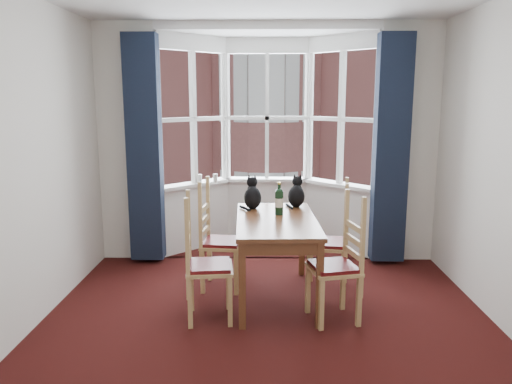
{
  "coord_description": "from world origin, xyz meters",
  "views": [
    {
      "loc": [
        -0.02,
        -3.66,
        1.95
      ],
      "look_at": [
        -0.11,
        1.05,
        1.05
      ],
      "focal_mm": 35.0,
      "sensor_mm": 36.0,
      "label": 1
    }
  ],
  "objects_px": {
    "chair_left_near": "(199,268)",
    "candle_short": "(215,178)",
    "chair_left_far": "(213,243)",
    "cat_right": "(296,194)",
    "chair_right_near": "(343,268)",
    "candle_tall": "(199,179)",
    "dining_table": "(276,229)",
    "wine_bottle": "(279,201)",
    "chair_right_far": "(336,245)",
    "cat_left": "(253,196)"
  },
  "relations": [
    {
      "from": "chair_left_near",
      "to": "candle_short",
      "type": "bearing_deg",
      "value": 91.65
    },
    {
      "from": "chair_left_far",
      "to": "cat_right",
      "type": "xyz_separation_m",
      "value": [
        0.86,
        0.27,
        0.46
      ]
    },
    {
      "from": "chair_right_near",
      "to": "candle_tall",
      "type": "xyz_separation_m",
      "value": [
        -1.53,
        2.07,
        0.45
      ]
    },
    {
      "from": "chair_left_near",
      "to": "chair_right_near",
      "type": "relative_size",
      "value": 1.0
    },
    {
      "from": "dining_table",
      "to": "candle_tall",
      "type": "height_order",
      "value": "candle_tall"
    },
    {
      "from": "chair_left_far",
      "to": "chair_right_near",
      "type": "bearing_deg",
      "value": -30.74
    },
    {
      "from": "chair_left_near",
      "to": "wine_bottle",
      "type": "distance_m",
      "value": 1.07
    },
    {
      "from": "chair_right_far",
      "to": "candle_tall",
      "type": "bearing_deg",
      "value": 138.71
    },
    {
      "from": "chair_left_far",
      "to": "cat_left",
      "type": "height_order",
      "value": "cat_left"
    },
    {
      "from": "dining_table",
      "to": "chair_left_far",
      "type": "xyz_separation_m",
      "value": [
        -0.64,
        0.27,
        -0.23
      ]
    },
    {
      "from": "candle_short",
      "to": "candle_tall",
      "type": "bearing_deg",
      "value": -171.47
    },
    {
      "from": "candle_short",
      "to": "wine_bottle",
      "type": "bearing_deg",
      "value": -62.36
    },
    {
      "from": "chair_right_far",
      "to": "chair_left_near",
      "type": "bearing_deg",
      "value": -150.85
    },
    {
      "from": "chair_right_near",
      "to": "cat_right",
      "type": "distance_m",
      "value": 1.15
    },
    {
      "from": "chair_left_far",
      "to": "cat_right",
      "type": "relative_size",
      "value": 2.68
    },
    {
      "from": "dining_table",
      "to": "cat_right",
      "type": "relative_size",
      "value": 4.21
    },
    {
      "from": "chair_left_far",
      "to": "wine_bottle",
      "type": "height_order",
      "value": "wine_bottle"
    },
    {
      "from": "candle_short",
      "to": "cat_right",
      "type": "bearing_deg",
      "value": -48.67
    },
    {
      "from": "dining_table",
      "to": "cat_right",
      "type": "distance_m",
      "value": 0.63
    },
    {
      "from": "candle_tall",
      "to": "candle_short",
      "type": "relative_size",
      "value": 1.0
    },
    {
      "from": "chair_left_far",
      "to": "wine_bottle",
      "type": "distance_m",
      "value": 0.83
    },
    {
      "from": "dining_table",
      "to": "candle_tall",
      "type": "distance_m",
      "value": 1.89
    },
    {
      "from": "wine_bottle",
      "to": "candle_short",
      "type": "xyz_separation_m",
      "value": [
        -0.78,
        1.48,
        -0.02
      ]
    },
    {
      "from": "chair_right_near",
      "to": "candle_tall",
      "type": "relative_size",
      "value": 8.43
    },
    {
      "from": "dining_table",
      "to": "chair_right_near",
      "type": "distance_m",
      "value": 0.77
    },
    {
      "from": "dining_table",
      "to": "cat_right",
      "type": "xyz_separation_m",
      "value": [
        0.22,
        0.54,
        0.23
      ]
    },
    {
      "from": "chair_right_near",
      "to": "wine_bottle",
      "type": "xyz_separation_m",
      "value": [
        -0.55,
        0.61,
        0.47
      ]
    },
    {
      "from": "chair_right_far",
      "to": "cat_left",
      "type": "height_order",
      "value": "cat_left"
    },
    {
      "from": "wine_bottle",
      "to": "dining_table",
      "type": "bearing_deg",
      "value": -100.18
    },
    {
      "from": "chair_left_far",
      "to": "cat_left",
      "type": "distance_m",
      "value": 0.64
    },
    {
      "from": "dining_table",
      "to": "chair_left_near",
      "type": "relative_size",
      "value": 1.57
    },
    {
      "from": "chair_left_far",
      "to": "cat_left",
      "type": "relative_size",
      "value": 2.62
    },
    {
      "from": "cat_left",
      "to": "wine_bottle",
      "type": "xyz_separation_m",
      "value": [
        0.27,
        -0.28,
        0.01
      ]
    },
    {
      "from": "cat_right",
      "to": "candle_short",
      "type": "distance_m",
      "value": 1.47
    },
    {
      "from": "chair_left_near",
      "to": "chair_left_far",
      "type": "xyz_separation_m",
      "value": [
        0.05,
        0.76,
        0.0
      ]
    },
    {
      "from": "chair_left_near",
      "to": "cat_left",
      "type": "bearing_deg",
      "value": 64.15
    },
    {
      "from": "chair_left_near",
      "to": "chair_left_far",
      "type": "relative_size",
      "value": 1.0
    },
    {
      "from": "candle_tall",
      "to": "candle_short",
      "type": "height_order",
      "value": "same"
    },
    {
      "from": "cat_left",
      "to": "candle_tall",
      "type": "relative_size",
      "value": 3.22
    },
    {
      "from": "chair_left_near",
      "to": "candle_tall",
      "type": "relative_size",
      "value": 8.43
    },
    {
      "from": "cat_left",
      "to": "candle_tall",
      "type": "bearing_deg",
      "value": 121.05
    },
    {
      "from": "chair_right_near",
      "to": "cat_right",
      "type": "relative_size",
      "value": 2.68
    },
    {
      "from": "dining_table",
      "to": "wine_bottle",
      "type": "distance_m",
      "value": 0.3
    },
    {
      "from": "chair_left_near",
      "to": "candle_tall",
      "type": "xyz_separation_m",
      "value": [
        -0.26,
        2.1,
        0.45
      ]
    },
    {
      "from": "chair_left_far",
      "to": "chair_right_far",
      "type": "height_order",
      "value": "same"
    },
    {
      "from": "chair_right_near",
      "to": "candle_short",
      "type": "distance_m",
      "value": 2.53
    },
    {
      "from": "chair_right_far",
      "to": "candle_tall",
      "type": "distance_m",
      "value": 2.13
    },
    {
      "from": "chair_right_near",
      "to": "cat_left",
      "type": "height_order",
      "value": "cat_left"
    },
    {
      "from": "chair_right_near",
      "to": "wine_bottle",
      "type": "distance_m",
      "value": 0.95
    },
    {
      "from": "chair_left_near",
      "to": "candle_short",
      "type": "height_order",
      "value": "candle_short"
    }
  ]
}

